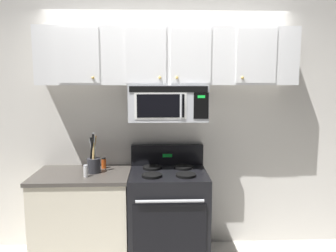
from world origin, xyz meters
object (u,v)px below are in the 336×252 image
stove_range (168,214)px  salt_shaker (86,171)px  spice_jar (104,163)px  utensil_crock_charcoal (94,162)px  over_range_microwave (168,103)px

stove_range → salt_shaker: 0.93m
spice_jar → stove_range: bearing=-14.9°
stove_range → salt_shaker: stove_range is taller
utensil_crock_charcoal → spice_jar: utensil_crock_charcoal is taller
stove_range → spice_jar: stove_range is taller
utensil_crock_charcoal → stove_range: bearing=-0.7°
utensil_crock_charcoal → salt_shaker: 0.15m
salt_shaker → spice_jar: bearing=68.0°
stove_range → spice_jar: (-0.66, 0.17, 0.49)m
stove_range → spice_jar: bearing=165.1°
over_range_microwave → spice_jar: size_ratio=6.76×
utensil_crock_charcoal → spice_jar: size_ratio=3.54×
over_range_microwave → salt_shaker: (-0.78, -0.24, -0.62)m
stove_range → spice_jar: 0.84m
over_range_microwave → spice_jar: (-0.66, 0.06, -0.62)m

